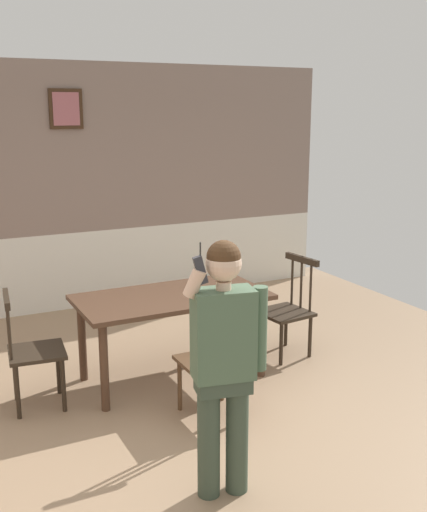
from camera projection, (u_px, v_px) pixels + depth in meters
ground_plane at (195, 425)px, 4.71m from camera, size 7.24×7.24×0.00m
room_back_partition at (77, 193)px, 7.25m from camera, size 6.49×0.17×2.88m
dining_table at (172, 306)px, 5.39m from camera, size 1.65×0.86×0.77m
chair_near_window at (32, 351)px, 4.91m from camera, size 0.48×0.48×0.95m
chair_by_doorway at (214, 359)px, 4.73m from camera, size 0.47×0.47×1.05m
chair_at_table_head at (287, 309)px, 5.98m from camera, size 0.50×0.50×0.96m
person_figure at (224, 356)px, 3.68m from camera, size 0.52×0.27×1.62m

